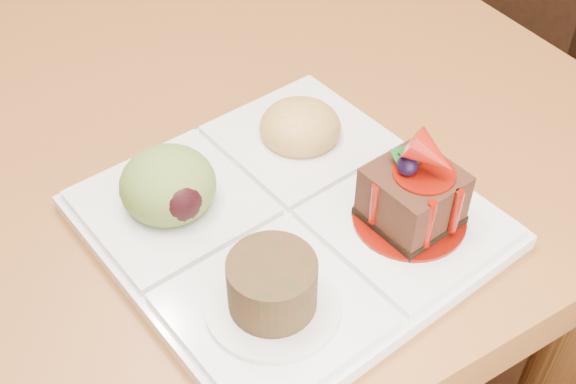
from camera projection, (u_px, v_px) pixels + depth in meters
ground at (18, 284)px, 1.42m from camera, size 6.00×6.00×0.00m
chair_right at (414, 17)px, 1.09m from camera, size 0.48×0.48×0.97m
sampler_plate at (283, 207)px, 0.49m from camera, size 0.27×0.27×0.09m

